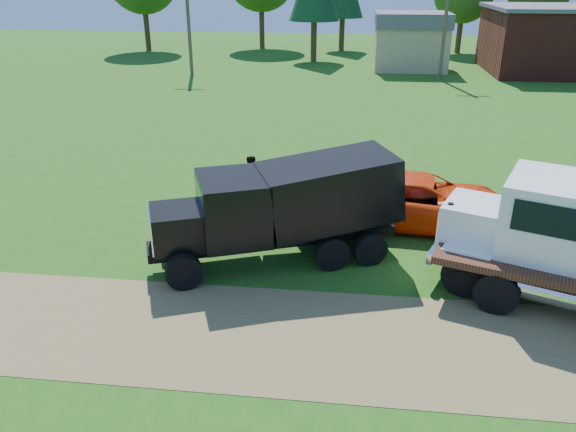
# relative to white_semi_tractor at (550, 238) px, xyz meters

# --- Properties ---
(ground) EXTENTS (140.00, 140.00, 0.00)m
(ground) POSITION_rel_white_semi_tractor_xyz_m (-4.54, -2.75, -1.62)
(ground) COLOR #215713
(ground) RESTS_ON ground
(dirt_track) EXTENTS (120.00, 4.20, 0.01)m
(dirt_track) POSITION_rel_white_semi_tractor_xyz_m (-4.54, -2.75, -1.62)
(dirt_track) COLOR brown
(dirt_track) RESTS_ON ground
(white_semi_tractor) EXTENTS (7.94, 5.20, 4.75)m
(white_semi_tractor) POSITION_rel_white_semi_tractor_xyz_m (0.00, 0.00, 0.00)
(white_semi_tractor) COLOR black
(white_semi_tractor) RESTS_ON ground
(black_dump_truck) EXTENTS (7.31, 4.56, 3.14)m
(black_dump_truck) POSITION_rel_white_semi_tractor_xyz_m (-6.97, 1.13, 0.10)
(black_dump_truck) COLOR black
(black_dump_truck) RESTS_ON ground
(orange_pickup) EXTENTS (6.34, 3.37, 1.70)m
(orange_pickup) POSITION_rel_white_semi_tractor_xyz_m (-2.66, 4.14, -0.78)
(orange_pickup) COLOR #EE420B
(orange_pickup) RESTS_ON ground
(spectator_b) EXTENTS (1.12, 1.09, 1.82)m
(spectator_b) POSITION_rel_white_semi_tractor_xyz_m (-8.75, 5.31, -0.71)
(spectator_b) COLOR #999999
(spectator_b) RESTS_ON ground
(tan_shed) EXTENTS (6.20, 5.40, 4.70)m
(tan_shed) POSITION_rel_white_semi_tractor_xyz_m (-0.54, 37.25, 0.80)
(tan_shed) COLOR tan
(tan_shed) RESTS_ON ground
(utility_poles) EXTENTS (42.20, 0.28, 9.00)m
(utility_poles) POSITION_rel_white_semi_tractor_xyz_m (1.46, 32.25, 3.09)
(utility_poles) COLOR #4B3D2A
(utility_poles) RESTS_ON ground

